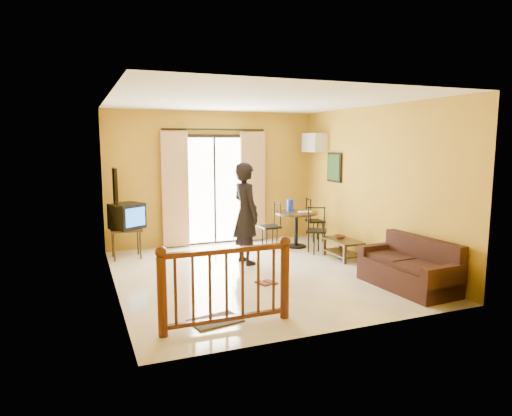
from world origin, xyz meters
name	(u,v)px	position (x,y,z in m)	size (l,w,h in m)	color
ground	(257,274)	(0.00, 0.00, 0.00)	(5.00, 5.00, 0.00)	beige
room_shell	(258,171)	(0.00, 0.00, 1.70)	(5.00, 5.00, 5.00)	white
balcony_door	(215,189)	(0.00, 2.43, 1.19)	(2.25, 0.14, 2.46)	black
tv_table	(126,233)	(-1.90, 1.88, 0.49)	(0.56, 0.47, 0.56)	black
television	(127,216)	(-1.87, 1.87, 0.80)	(0.70, 0.68, 0.48)	black
picture_left	(115,186)	(-2.22, -0.20, 1.55)	(0.05, 0.42, 0.52)	black
dining_table	(296,219)	(1.47, 1.53, 0.58)	(0.88, 0.88, 0.73)	black
water_jug	(290,205)	(1.38, 1.63, 0.86)	(0.14, 0.14, 0.26)	#152FC9
serving_tray	(305,212)	(1.63, 1.43, 0.74)	(0.28, 0.18, 0.02)	silver
dining_chairs	(300,247)	(1.54, 1.45, 0.00)	(1.65, 1.50, 0.95)	black
air_conditioner	(314,143)	(2.09, 1.95, 2.15)	(0.31, 0.60, 0.40)	white
botanical_print	(334,167)	(2.22, 1.30, 1.65)	(0.05, 0.50, 0.60)	black
coffee_table	(343,246)	(1.85, 0.34, 0.24)	(0.45, 0.81, 0.36)	black
bowl	(340,237)	(1.85, 0.44, 0.39)	(0.20, 0.20, 0.06)	#5A2C1F
sofa	(410,269)	(1.85, -1.52, 0.28)	(0.83, 1.62, 0.75)	black
standing_person	(246,213)	(0.06, 0.71, 0.90)	(0.66, 0.43, 1.81)	black
stair_balustrade	(227,281)	(-1.15, -1.90, 0.56)	(1.63, 0.13, 1.04)	#471E0F
doormat	(216,321)	(-1.23, -1.70, 0.01)	(0.60, 0.40, 0.02)	#4F473F
sandals	(266,283)	(-0.08, -0.55, 0.01)	(0.32, 0.27, 0.03)	#5A2C1F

